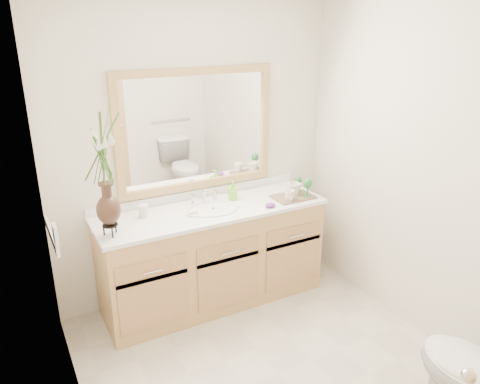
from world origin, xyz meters
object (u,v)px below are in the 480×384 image
toilet (480,382)px  soap_bottle (233,191)px  tray (293,197)px  flower_vase (103,161)px  tumbler (144,211)px

toilet → soap_bottle: soap_bottle is taller
tray → flower_vase: bearing=-179.7°
tumbler → tray: 1.24m
tumbler → soap_bottle: (0.76, 0.01, 0.02)m
flower_vase → tumbler: (0.30, 0.20, -0.49)m
toilet → flower_vase: 2.58m
flower_vase → tray: 1.60m
flower_vase → soap_bottle: flower_vase is taller
tray → soap_bottle: bearing=155.5°
toilet → tray: bearing=-89.8°
tumbler → tray: tumbler is taller
flower_vase → soap_bottle: size_ratio=5.52×
soap_bottle → flower_vase: bearing=-147.2°
flower_vase → tumbler: bearing=34.5°
toilet → flower_vase: bearing=-50.2°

